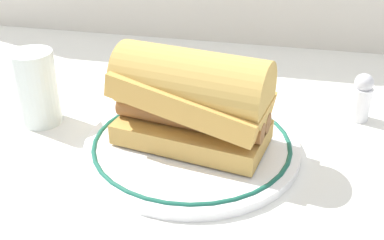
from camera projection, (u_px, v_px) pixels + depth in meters
The scene contains 5 objects.
ground_plane at pixel (186, 149), 0.62m from camera, with size 1.50×1.50×0.00m, color white.
plate at pixel (192, 145), 0.62m from camera, with size 0.28×0.28×0.01m.
sausage_sandwich at pixel (192, 98), 0.58m from camera, with size 0.21×0.13×0.12m.
drinking_glass at pixel (37, 93), 0.67m from camera, with size 0.06×0.06×0.11m.
salt_shaker at pixel (361, 97), 0.68m from camera, with size 0.03×0.03×0.07m.
Camera 1 is at (0.12, -0.51, 0.34)m, focal length 44.24 mm.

